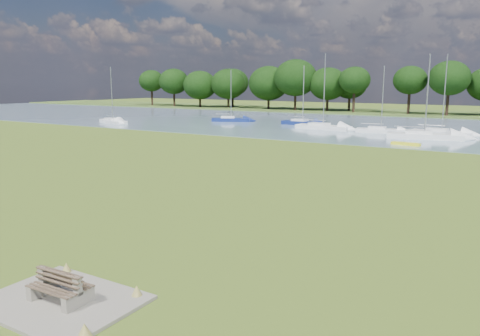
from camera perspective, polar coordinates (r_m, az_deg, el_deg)
The scene contains 14 objects.
ground at distance 24.92m, azimuth 5.21°, elevation -3.62°, with size 220.00×220.00×0.00m, color olive.
river at distance 64.92m, azimuth 21.70°, elevation 4.41°, with size 220.00×40.00×0.10m, color slate.
far_bank at distance 94.56m, azimuth 24.77°, elevation 5.88°, with size 220.00×20.00×0.40m, color #4C6626.
concrete_pad at distance 14.37m, azimuth -20.96°, elevation -14.97°, with size 4.20×3.20×0.10m, color gray.
bench_pair at distance 14.20m, azimuth -21.07°, elevation -13.44°, with size 1.71×1.04×0.90m.
kayak at distance 47.49m, azimuth 19.55°, elevation 2.80°, with size 2.71×0.63×0.27m, color #FFF820.
tree_line at distance 92.77m, azimuth 16.72°, elevation 9.94°, with size 116.23×8.01×9.70m.
sailboat_0 at distance 71.19m, azimuth -15.24°, elevation 5.65°, with size 6.54×4.04×8.09m.
sailboat_1 at distance 66.33m, azimuth 7.60°, elevation 5.65°, with size 6.19×2.27×8.14m.
sailboat_3 at distance 60.70m, azimuth 10.03°, elevation 5.12°, with size 7.27×2.67×9.45m.
sailboat_4 at distance 57.95m, azimuth 23.29°, elevation 4.15°, with size 6.74×2.45×9.01m.
sailboat_5 at distance 53.46m, azimuth 21.48°, elevation 3.88°, with size 7.90×3.67×8.83m.
sailboat_6 at distance 58.02m, azimuth 16.74°, elevation 4.56°, with size 5.91×2.36×7.80m.
sailboat_7 at distance 71.49m, azimuth -1.15°, elevation 6.07°, with size 5.93×3.82×7.70m.
Camera 1 is at (10.48, -21.78, 6.07)m, focal length 35.00 mm.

